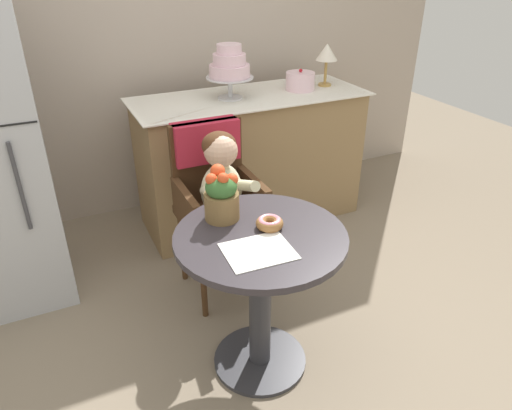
{
  "coord_description": "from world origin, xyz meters",
  "views": [
    {
      "loc": [
        -0.72,
        -1.48,
        1.75
      ],
      "look_at": [
        0.05,
        0.15,
        0.77
      ],
      "focal_mm": 33.17,
      "sensor_mm": 36.0,
      "label": 1
    }
  ],
  "objects": [
    {
      "name": "seated_child",
      "position": [
        0.05,
        0.54,
        0.68
      ],
      "size": [
        0.27,
        0.32,
        0.73
      ],
      "color": "beige",
      "rests_on": "ground"
    },
    {
      "name": "donut_front",
      "position": [
        0.06,
        0.03,
        0.75
      ],
      "size": [
        0.12,
        0.12,
        0.05
      ],
      "color": "#936033",
      "rests_on": "cafe_table"
    },
    {
      "name": "back_wall",
      "position": [
        0.0,
        1.85,
        1.35
      ],
      "size": [
        4.8,
        0.1,
        2.7
      ],
      "primitive_type": "cube",
      "color": "#B2A393",
      "rests_on": "ground"
    },
    {
      "name": "display_counter",
      "position": [
        0.55,
        1.3,
        0.45
      ],
      "size": [
        1.56,
        0.62,
        0.9
      ],
      "color": "#93754C",
      "rests_on": "ground"
    },
    {
      "name": "table_lamp",
      "position": [
        1.13,
        1.31,
        1.12
      ],
      "size": [
        0.15,
        0.15,
        0.28
      ],
      "color": "#B28C47",
      "rests_on": "display_counter"
    },
    {
      "name": "paper_napkin",
      "position": [
        -0.06,
        -0.11,
        0.72
      ],
      "size": [
        0.27,
        0.23,
        0.0
      ],
      "primitive_type": "cube",
      "rotation": [
        0.0,
        0.0,
        -0.05
      ],
      "color": "white",
      "rests_on": "cafe_table"
    },
    {
      "name": "tiered_cake_stand",
      "position": [
        0.41,
        1.3,
        1.1
      ],
      "size": [
        0.3,
        0.3,
        0.34
      ],
      "color": "silver",
      "rests_on": "display_counter"
    },
    {
      "name": "round_layer_cake",
      "position": [
        0.92,
        1.29,
        0.96
      ],
      "size": [
        0.2,
        0.2,
        0.14
      ],
      "color": "silver",
      "rests_on": "display_counter"
    },
    {
      "name": "wicker_chair",
      "position": [
        0.05,
        0.69,
        0.64
      ],
      "size": [
        0.42,
        0.45,
        0.95
      ],
      "rotation": [
        0.0,
        0.0,
        -0.0
      ],
      "color": "#472D19",
      "rests_on": "ground"
    },
    {
      "name": "ground_plane",
      "position": [
        0.0,
        0.0,
        0.0
      ],
      "size": [
        8.0,
        8.0,
        0.0
      ],
      "primitive_type": "plane",
      "color": "gray"
    },
    {
      "name": "flower_vase",
      "position": [
        -0.09,
        0.19,
        0.83
      ],
      "size": [
        0.15,
        0.15,
        0.24
      ],
      "color": "brown",
      "rests_on": "cafe_table"
    },
    {
      "name": "cafe_table",
      "position": [
        0.0,
        0.0,
        0.51
      ],
      "size": [
        0.72,
        0.72,
        0.72
      ],
      "color": "#332D33",
      "rests_on": "ground"
    }
  ]
}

